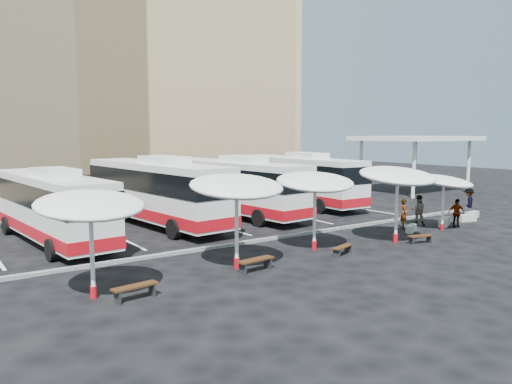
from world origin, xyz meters
TOP-DOWN VIEW (x-y plane):
  - ground at (0.00, 0.00)m, footprint 120.00×120.00m
  - sandstone_building at (0.00, 31.87)m, footprint 42.00×18.25m
  - service_canopy at (24.00, 10.00)m, footprint 10.00×8.00m
  - curb_divider at (0.00, 0.50)m, footprint 34.00×0.25m
  - bay_lines at (0.00, 8.00)m, footprint 24.15×12.00m
  - bus_0 at (-9.20, 6.53)m, footprint 3.56×12.13m
  - bus_1 at (-2.85, 8.00)m, footprint 3.95×13.32m
  - bus_2 at (2.75, 8.15)m, footprint 3.82×12.90m
  - bus_3 at (9.47, 9.56)m, footprint 3.23×12.82m
  - sunshade_0 at (-10.10, -3.43)m, footprint 3.54×3.59m
  - sunshade_1 at (-4.19, -3.07)m, footprint 4.47×4.51m
  - sunshade_2 at (0.59, -2.40)m, footprint 4.65×4.68m
  - sunshade_3 at (5.02, -3.55)m, footprint 4.51×4.55m
  - sunshade_4 at (9.77, -2.93)m, footprint 3.94×3.97m
  - wood_bench_0 at (-9.01, -4.36)m, footprint 1.62×0.60m
  - wood_bench_1 at (-3.80, -3.85)m, footprint 1.70×0.62m
  - wood_bench_2 at (0.94, -3.92)m, footprint 1.39×0.75m
  - wood_bench_3 at (5.86, -4.41)m, footprint 1.38×0.68m
  - conc_bench_0 at (7.81, -2.31)m, footprint 1.11×0.77m
  - conc_bench_1 at (10.94, -2.27)m, footprint 1.38×0.94m
  - conc_bench_2 at (13.50, -2.14)m, footprint 1.22×0.71m
  - conc_bench_3 at (14.93, -1.57)m, footprint 1.14×0.43m
  - passenger_0 at (8.30, -1.45)m, footprint 0.74×0.74m
  - passenger_1 at (9.89, -1.21)m, footprint 1.09×1.13m
  - passenger_2 at (11.23, -2.84)m, footprint 1.05×0.86m
  - passenger_3 at (15.07, -1.19)m, footprint 1.41×1.16m

SIDE VIEW (x-z plane):
  - ground at x=0.00m, z-range 0.00..0.00m
  - bay_lines at x=0.00m, z-range 0.00..0.01m
  - curb_divider at x=0.00m, z-range 0.00..0.15m
  - conc_bench_0 at x=7.81m, z-range 0.00..0.40m
  - conc_bench_3 at x=14.93m, z-range 0.00..0.42m
  - conc_bench_2 at x=13.50m, z-range 0.00..0.44m
  - conc_bench_1 at x=10.94m, z-range 0.00..0.49m
  - wood_bench_3 at x=5.86m, z-range 0.11..0.52m
  - wood_bench_2 at x=0.94m, z-range 0.11..0.52m
  - wood_bench_0 at x=-9.01m, z-range 0.13..0.61m
  - wood_bench_1 at x=-3.80m, z-range 0.14..0.64m
  - passenger_2 at x=11.23m, z-range 0.00..1.67m
  - passenger_0 at x=8.30m, z-range 0.00..1.74m
  - passenger_1 at x=9.89m, z-range 0.00..1.83m
  - passenger_3 at x=15.07m, z-range 0.00..1.90m
  - bus_0 at x=-9.20m, z-range 0.04..3.84m
  - bus_2 at x=2.75m, z-range 0.04..4.08m
  - bus_3 at x=9.47m, z-range 0.04..4.09m
  - bus_1 at x=-2.85m, z-range 0.04..4.21m
  - sunshade_4 at x=9.77m, z-range 1.15..4.42m
  - sunshade_0 at x=-10.10m, z-range 1.29..4.98m
  - sunshade_2 at x=0.59m, z-range 1.32..5.10m
  - sunshade_3 at x=5.02m, z-range 1.38..5.34m
  - sunshade_1 at x=-4.19m, z-range 1.38..5.34m
  - service_canopy at x=24.00m, z-range 2.27..7.47m
  - sandstone_building at x=0.00m, z-range -2.17..27.43m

